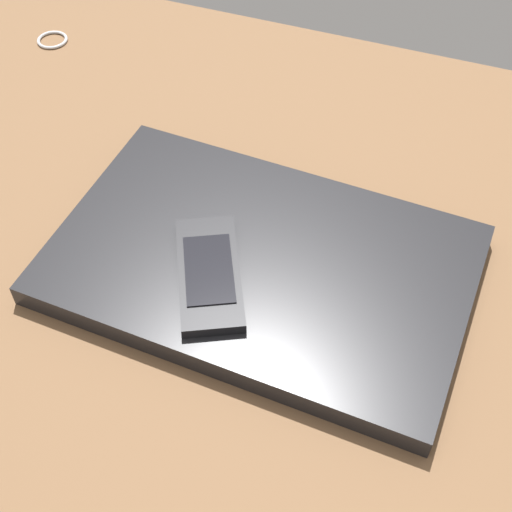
{
  "coord_description": "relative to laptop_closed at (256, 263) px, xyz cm",
  "views": [
    {
      "loc": [
        -13.35,
        35.04,
        52.5
      ],
      "look_at": [
        0.45,
        -2.56,
        5.0
      ],
      "focal_mm": 51.12,
      "sensor_mm": 36.0,
      "label": 1
    }
  ],
  "objects": [
    {
      "name": "laptop_closed",
      "position": [
        0.0,
        0.0,
        0.0
      ],
      "size": [
        36.47,
        24.2,
        2.13
      ],
      "primitive_type": "cube",
      "rotation": [
        0.0,
        0.0,
        -0.05
      ],
      "color": "black",
      "rests_on": "desk_surface"
    },
    {
      "name": "cell_phone_on_laptop",
      "position": [
        2.8,
        3.61,
        1.6
      ],
      "size": [
        9.75,
        12.8,
        1.14
      ],
      "color": "black",
      "rests_on": "laptop_closed"
    },
    {
      "name": "key_ring",
      "position": [
        34.7,
        -24.56,
        -0.88
      ],
      "size": [
        3.6,
        3.6,
        0.36
      ],
      "primitive_type": "torus",
      "color": "silver",
      "rests_on": "desk_surface"
    },
    {
      "name": "desk_surface",
      "position": [
        -0.45,
        2.56,
        -2.56
      ],
      "size": [
        120.0,
        80.0,
        3.0
      ],
      "primitive_type": "cube",
      "color": "brown",
      "rests_on": "ground"
    }
  ]
}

